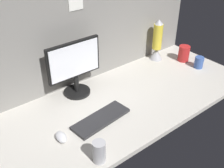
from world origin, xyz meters
TOP-DOWN VIEW (x-y plane):
  - ground_plane at (0.00, 0.00)cm, footprint 180.00×80.00cm
  - cubicle_wall_back at (-0.01, 37.50)cm, footprint 180.00×5.50cm
  - monitor at (-22.82, 25.10)cm, footprint 37.76×18.00cm
  - keyboard at (-27.31, -9.08)cm, footprint 38.19×16.92cm
  - mouse at (-53.91, -8.55)cm, footprint 6.83×10.26cm
  - mug_ceramic_blue at (71.84, -4.85)cm, footprint 10.20×6.89cm
  - mug_red_plastic at (71.62, 10.43)cm, footprint 8.97×8.97cm
  - mug_steel at (-46.36, -33.64)cm, footprint 6.72×6.72cm
  - lava_lamp at (56.09, 26.64)cm, footprint 10.42×10.42cm

SIDE VIEW (x-z plane):
  - ground_plane at x=0.00cm, z-range -3.00..0.00cm
  - keyboard at x=-27.31cm, z-range 0.00..2.00cm
  - mouse at x=-53.91cm, z-range 0.00..3.40cm
  - mug_ceramic_blue at x=71.84cm, z-range 0.03..9.15cm
  - mug_steel at x=-46.36cm, z-range 0.00..12.17cm
  - mug_red_plastic at x=71.62cm, z-range 0.00..12.77cm
  - lava_lamp at x=56.09cm, z-range -2.75..31.36cm
  - monitor at x=-22.82cm, z-range 1.65..39.06cm
  - cubicle_wall_back at x=-0.01cm, z-range 0.02..72.62cm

